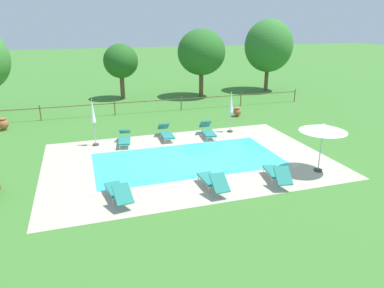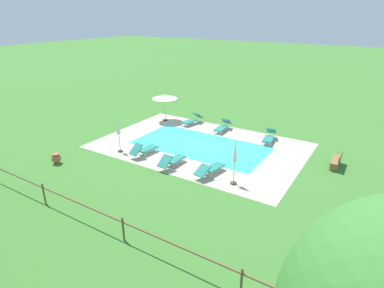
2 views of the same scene
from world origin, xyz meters
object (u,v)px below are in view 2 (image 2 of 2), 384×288
Objects in this scene: sun_lounger_north_near_steps at (211,168)px; patio_umbrella_closed_row_mid_west at (118,128)px; sun_lounger_north_end at (192,120)px; terracotta_urn_near_fence at (56,158)px; sun_lounger_north_far at (173,160)px; sun_lounger_south_mid at (269,137)px; wooden_bench_lawn_side at (337,160)px; terracotta_urn_by_tree at (321,276)px; patio_umbrella_closed_row_west at (235,154)px; sun_lounger_south_end at (223,126)px; patio_umbrella_open_foreground at (165,97)px; sun_lounger_north_mid at (145,149)px.

patio_umbrella_closed_row_mid_west reaches higher than sun_lounger_north_near_steps.
sun_lounger_north_end is 3.36× the size of terracotta_urn_near_fence.
sun_lounger_north_near_steps is 1.05× the size of sun_lounger_north_far.
sun_lounger_south_mid is at bearing -99.77° from sun_lounger_north_near_steps.
sun_lounger_south_mid is at bearing -138.21° from patio_umbrella_closed_row_mid_west.
wooden_bench_lawn_side reaches higher than sun_lounger_south_mid.
sun_lounger_south_mid is 12.46m from terracotta_urn_by_tree.
wooden_bench_lawn_side is 2.01× the size of terracotta_urn_by_tree.
patio_umbrella_closed_row_west is (-0.43, 6.56, 1.30)m from sun_lounger_south_mid.
sun_lounger_north_end is 16.62m from terracotta_urn_by_tree.
sun_lounger_south_end is 11.55m from terracotta_urn_near_fence.
patio_umbrella_open_foreground is at bearing 9.11° from sun_lounger_north_end.
wooden_bench_lawn_side is at bearing 166.97° from sun_lounger_south_end.
sun_lounger_north_near_steps is at bearing 80.23° from sun_lounger_south_mid.
sun_lounger_south_end is 5.35m from patio_umbrella_open_foreground.
sun_lounger_north_end reaches higher than sun_lounger_north_near_steps.
wooden_bench_lawn_side is at bearing -83.82° from terracotta_urn_by_tree.
patio_umbrella_open_foreground is (8.74, 0.01, 1.61)m from sun_lounger_south_mid.
sun_lounger_north_near_steps is 0.85× the size of patio_umbrella_closed_row_west.
sun_lounger_north_near_steps is 10.01m from patio_umbrella_open_foreground.
sun_lounger_north_mid is at bearing -133.61° from terracotta_urn_near_fence.
wooden_bench_lawn_side is (-13.31, 1.68, -1.51)m from patio_umbrella_open_foreground.
terracotta_urn_near_fence is at bearing 30.36° from wooden_bench_lawn_side.
sun_lounger_south_mid is at bearing -117.85° from sun_lounger_north_far.
sun_lounger_north_mid is at bearing 23.13° from wooden_bench_lawn_side.
patio_umbrella_closed_row_west is 10.38m from terracotta_urn_near_fence.
sun_lounger_south_end reaches higher than terracotta_urn_by_tree.
sun_lounger_north_end is (2.98, -6.85, 0.00)m from sun_lounger_north_far.
sun_lounger_north_near_steps is 9.00m from terracotta_urn_near_fence.
patio_umbrella_closed_row_mid_west is 13.81m from terracotta_urn_by_tree.
sun_lounger_south_mid reaches higher than terracotta_urn_by_tree.
sun_lounger_north_far is 7.33m from sun_lounger_south_mid.
patio_umbrella_closed_row_west reaches higher than wooden_bench_lawn_side.
patio_umbrella_closed_row_mid_west reaches higher than sun_lounger_north_mid.
sun_lounger_south_mid is (-3.43, -6.48, 0.00)m from sun_lounger_north_far.
wooden_bench_lawn_side is (-5.65, -4.55, 0.11)m from sun_lounger_north_near_steps.
sun_lounger_north_end is at bearing -51.06° from sun_lounger_north_near_steps.
patio_umbrella_open_foreground is 9.98m from terracotta_urn_near_fence.
sun_lounger_north_near_steps is 1.03× the size of sun_lounger_south_mid.
patio_umbrella_closed_row_mid_west is (3.97, 0.13, 1.22)m from sun_lounger_north_far.
sun_lounger_north_end is at bearing -43.74° from terracotta_urn_by_tree.
patio_umbrella_closed_row_west is 6.51m from wooden_bench_lawn_side.
sun_lounger_south_end reaches higher than sun_lounger_south_mid.
patio_umbrella_open_foreground reaches higher than sun_lounger_south_mid.
terracotta_urn_by_tree is at bearing 138.53° from patio_umbrella_closed_row_west.
sun_lounger_south_mid is 6.71m from patio_umbrella_closed_row_west.
patio_umbrella_open_foreground is 0.87× the size of patio_umbrella_closed_row_west.
patio_umbrella_open_foreground is 11.27m from patio_umbrella_closed_row_west.
sun_lounger_north_mid is at bearing 115.75° from patio_umbrella_open_foreground.
wooden_bench_lawn_side is at bearing 172.80° from patio_umbrella_open_foreground.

